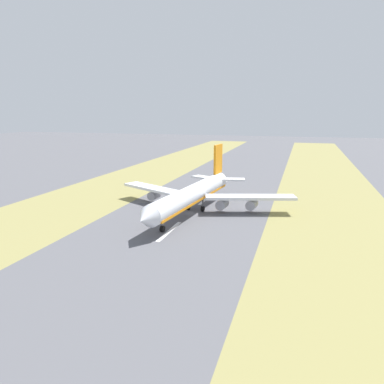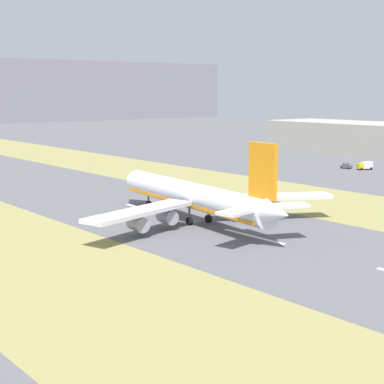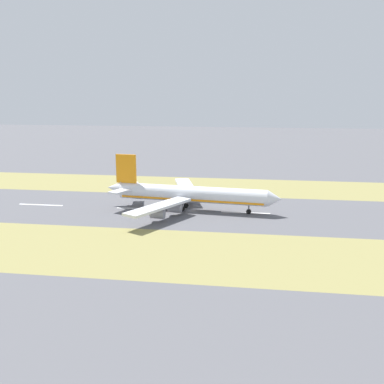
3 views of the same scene
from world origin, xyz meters
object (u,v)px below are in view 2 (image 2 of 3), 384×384
terminal_building (380,139)px  service_truck (365,165)px  airplane_main_jet (196,197)px  apron_car (346,166)px

terminal_building → service_truck: size_ratio=18.30×
airplane_main_jet → service_truck: airplane_main_jet is taller
airplane_main_jet → terminal_building: bearing=22.6°
airplane_main_jet → service_truck: bearing=18.6°
airplane_main_jet → apron_car: size_ratio=14.43×
service_truck → apron_car: service_truck is taller
terminal_building → service_truck: (-51.77, -30.54, -5.83)m
airplane_main_jet → service_truck: (114.18, 38.50, -4.36)m
terminal_building → service_truck: terminal_building is taller
airplane_main_jet → apron_car: airplane_main_jet is taller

